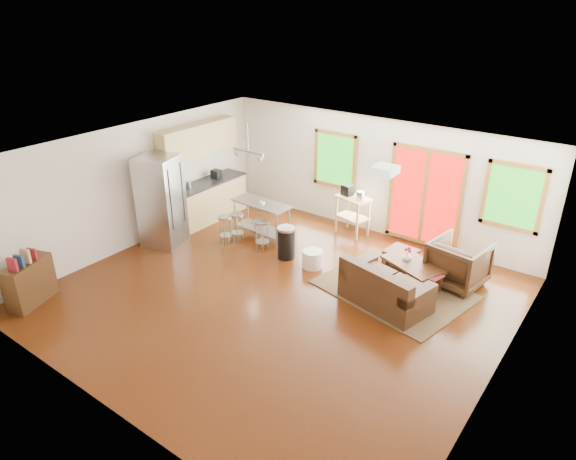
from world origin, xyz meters
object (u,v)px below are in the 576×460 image
Objects in this scene: coffee_table at (413,266)px; kitchen_cart at (353,202)px; ottoman at (401,258)px; armchair at (459,261)px; rug at (394,289)px; refrigerator at (162,201)px; loveseat at (384,290)px; island at (261,214)px.

kitchen_cart reaches higher than coffee_table.
coffee_table is 0.70m from ottoman.
armchair is 1.77× the size of ottoman.
kitchen_cart reaches higher than rug.
refrigerator is 1.75× the size of kitchen_cart.
kitchen_cart reaches higher than armchair.
ottoman is at bearing -25.72° from kitchen_cart.
coffee_table is 5.30m from refrigerator.
rug is 2.59m from kitchen_cart.
loveseat is at bearing -75.87° from ottoman.
refrigerator is at bearing -162.73° from coffee_table.
ottoman is at bearing 133.29° from coffee_table.
island is 2.03m from kitchen_cart.
armchair is at bearing 47.47° from rug.
kitchen_cart reaches higher than loveseat.
loveseat is 5.02m from refrigerator.
island is at bearing 26.18° from refrigerator.
loveseat is at bearing -95.50° from coffee_table.
ottoman is at bearing 108.63° from rug.
loveseat is at bearing 71.51° from armchair.
kitchen_cart is (-1.93, 2.21, 0.45)m from loveseat.
loveseat is at bearing -83.22° from rug.
refrigerator reaches higher than loveseat.
island is at bearing -136.90° from kitchen_cart.
ottoman is (-0.46, 0.49, -0.20)m from coffee_table.
kitchen_cart is at bearing 26.25° from refrigerator.
kitchen_cart is at bearing 43.10° from island.
rug is at bearing -112.04° from coffee_table.
refrigerator is at bearing -160.21° from loveseat.
island reaches higher than ottoman.
island is (-3.50, -0.14, 0.20)m from coffee_table.
island is (1.53, 1.43, -0.39)m from refrigerator.
loveseat is 1.20× the size of island.
coffee_table is 0.83m from armchair.
loveseat is 0.84× the size of refrigerator.
refrigerator is at bearing -166.55° from rug.
kitchen_cart is at bearing -6.81° from armchair.
rug is 1.97× the size of coffee_table.
rug is 2.62× the size of armchair.
ottoman is at bearing 9.10° from armchair.
coffee_table is at bearing 2.22° from island.
island is (-3.04, -0.63, 0.40)m from ottoman.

